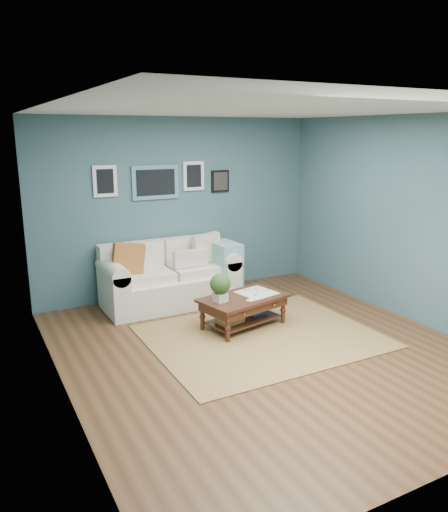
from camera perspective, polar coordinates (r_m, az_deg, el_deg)
room_shell at (r=5.58m, az=4.62°, el=2.46°), size 5.00×5.02×2.70m
area_rug at (r=6.29m, az=4.33°, el=-9.13°), size 2.72×2.18×0.01m
loveseat at (r=7.38m, az=-5.66°, el=-2.26°), size 1.98×0.90×1.02m
coffee_table at (r=6.42m, az=1.82°, el=-5.35°), size 1.22×0.86×0.78m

